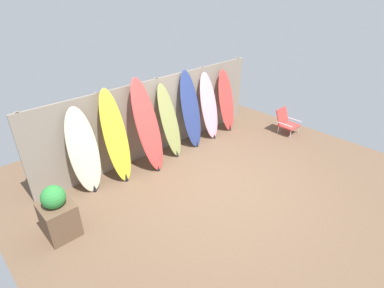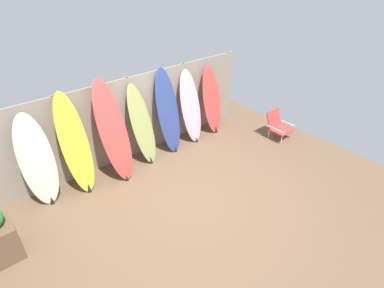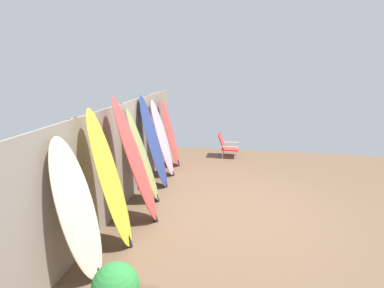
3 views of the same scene
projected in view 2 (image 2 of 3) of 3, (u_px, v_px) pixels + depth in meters
ground at (191, 198)px, 5.60m from camera, size 7.68×7.68×0.00m
fence_back at (131, 118)px, 6.42m from camera, size 6.08×0.11×1.80m
surfboard_cream_0 at (37, 161)px, 5.16m from camera, size 0.61×0.50×1.71m
surfboard_yellow_1 at (75, 145)px, 5.40m from camera, size 0.50×0.52×1.93m
surfboard_red_2 at (113, 132)px, 5.71m from camera, size 0.64×0.73×2.01m
surfboard_olive_3 at (142, 126)px, 6.26m from camera, size 0.56×0.61×1.71m
surfboard_navy_4 at (168, 112)px, 6.61m from camera, size 0.55×0.58×1.88m
surfboard_pink_5 at (191, 107)px, 7.01m from camera, size 0.54×0.54×1.71m
surfboard_red_6 at (212, 101)px, 7.39m from camera, size 0.55×0.46×1.66m
beach_chair at (278, 125)px, 7.37m from camera, size 0.50×0.55×0.65m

